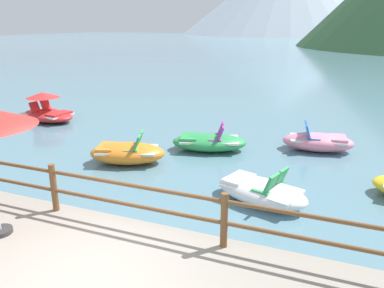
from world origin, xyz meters
TOP-DOWN VIEW (x-y plane):
  - ground_plane at (0.00, 40.00)m, footprint 200.00×200.00m
  - dock_railing at (-0.00, 1.55)m, footprint 23.92×0.12m
  - pedal_boat_1 at (2.72, 8.47)m, footprint 2.33×1.43m
  - pedal_boat_2 at (-2.34, 5.25)m, footprint 2.42×1.82m
  - pedal_boat_3 at (-7.97, 8.32)m, footprint 2.63×1.67m
  - pedal_boat_6 at (1.78, 4.19)m, footprint 2.41×1.72m
  - pedal_boat_7 at (-0.52, 7.22)m, footprint 2.60×1.85m

SIDE VIEW (x-z plane):
  - ground_plane at x=0.00m, z-range 0.00..0.00m
  - pedal_boat_6 at x=1.78m, z-range -0.15..0.69m
  - pedal_boat_7 at x=-0.52m, z-range -0.15..0.71m
  - pedal_boat_1 at x=2.72m, z-range -0.15..0.73m
  - pedal_boat_2 at x=-2.34m, z-range -0.14..0.76m
  - pedal_boat_3 at x=-7.97m, z-range -0.20..0.98m
  - dock_railing at x=0.00m, z-range 0.50..1.45m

